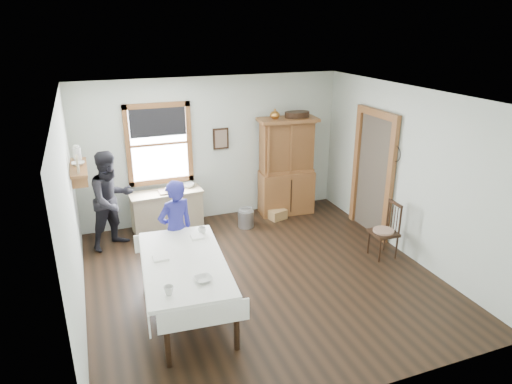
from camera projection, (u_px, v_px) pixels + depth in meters
room at (261, 193)px, 6.40m from camera, size 5.01×5.01×2.70m
window at (159, 140)px, 8.12m from camera, size 1.18×0.07×1.48m
doorway at (373, 170)px, 8.02m from camera, size 0.09×1.14×2.22m
wall_shelf at (78, 165)px, 6.88m from camera, size 0.24×1.00×0.44m
framed_picture at (221, 139)px, 8.53m from camera, size 0.30×0.04×0.40m
rug_beater at (396, 146)px, 7.34m from camera, size 0.01×0.27×0.27m
work_counter at (167, 211)px, 8.33m from camera, size 1.31×0.56×0.74m
china_hutch at (287, 167)px, 8.88m from camera, size 1.16×0.63×1.91m
dining_table at (186, 288)px, 5.85m from camera, size 1.21×2.07×0.80m
spindle_chair at (384, 230)px, 7.32m from camera, size 0.44×0.44×0.93m
pail at (246, 219)px, 8.50m from camera, size 0.30×0.30×0.32m
wicker_basket at (278, 214)px, 8.85m from camera, size 0.37×0.30×0.19m
woman_blue at (176, 234)px, 6.64m from camera, size 0.60×0.49×1.42m
figure_dark at (112, 203)px, 7.57m from camera, size 0.94×0.88×1.55m
table_cup_a at (202, 230)px, 6.44m from camera, size 0.13×0.13×0.09m
table_cup_b at (169, 290)px, 4.98m from camera, size 0.14×0.14×0.10m
table_bowl at (203, 279)px, 5.25m from camera, size 0.26×0.26×0.06m
counter_book at (159, 193)px, 8.12m from camera, size 0.18×0.25×0.02m
counter_bowl at (188, 185)px, 8.43m from camera, size 0.23×0.23×0.07m
shelf_bowl at (78, 164)px, 6.88m from camera, size 0.22×0.22×0.05m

